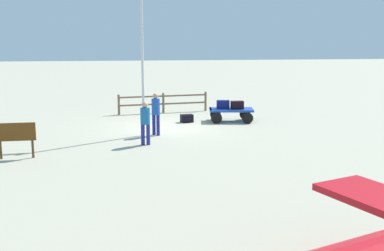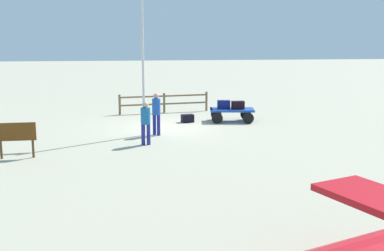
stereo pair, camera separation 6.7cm
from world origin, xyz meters
name	(u,v)px [view 2 (the right image)]	position (x,y,z in m)	size (l,w,h in m)	color
ground_plane	(166,127)	(0.00, 0.00, 0.00)	(120.00, 120.00, 0.00)	#ACA68E
luggage_cart	(231,112)	(-3.17, -1.01, 0.45)	(2.17, 1.47, 0.61)	#1D46AF
suitcase_navy	(238,105)	(-3.45, -0.88, 0.80)	(0.58, 0.35, 0.38)	black
suitcase_tan	(224,105)	(-2.81, -1.06, 0.81)	(0.63, 0.39, 0.40)	#101854
suitcase_dark	(187,118)	(-1.09, -1.10, 0.18)	(0.62, 0.45, 0.37)	black
worker_lead	(146,120)	(1.02, 3.35, 0.95)	(0.40, 0.40, 1.62)	navy
worker_trailing	(156,111)	(0.53, 1.66, 1.01)	(0.47, 0.47, 1.73)	navy
flagpole	(141,50)	(1.11, 1.63, 3.43)	(0.97, 0.14, 5.96)	silver
signboard	(16,134)	(5.31, 4.76, 0.81)	(1.27, 0.11, 1.19)	#4C3319
wooden_fence	(164,101)	(-0.21, -4.08, 0.61)	(4.76, 0.81, 1.04)	brown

